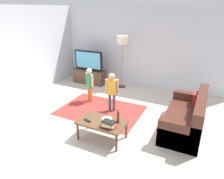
# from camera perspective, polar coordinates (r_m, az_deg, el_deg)

# --- Properties ---
(ground) EXTENTS (7.80, 7.80, 0.00)m
(ground) POSITION_cam_1_polar(r_m,az_deg,el_deg) (5.07, -3.03, -9.12)
(ground) COLOR beige
(wall_back) EXTENTS (6.00, 0.12, 2.70)m
(wall_back) POSITION_cam_1_polar(r_m,az_deg,el_deg) (7.23, 8.60, 11.59)
(wall_back) COLOR silver
(wall_back) RESTS_ON ground
(wall_left) EXTENTS (0.12, 6.00, 2.70)m
(wall_left) POSITION_cam_1_polar(r_m,az_deg,el_deg) (6.51, -27.31, 8.31)
(wall_left) COLOR silver
(wall_left) RESTS_ON ground
(area_rug) EXTENTS (2.20, 1.60, 0.01)m
(area_rug) POSITION_cam_1_polar(r_m,az_deg,el_deg) (5.62, -3.22, -5.81)
(area_rug) COLOR #9E2D28
(area_rug) RESTS_ON ground
(tv_stand) EXTENTS (1.20, 0.44, 0.50)m
(tv_stand) POSITION_cam_1_polar(r_m,az_deg,el_deg) (7.61, -6.33, 3.62)
(tv_stand) COLOR #4C3828
(tv_stand) RESTS_ON ground
(tv) EXTENTS (1.10, 0.28, 0.71)m
(tv) POSITION_cam_1_polar(r_m,az_deg,el_deg) (7.43, -6.61, 8.00)
(tv) COLOR black
(tv) RESTS_ON tv_stand
(couch) EXTENTS (0.80, 1.80, 0.86)m
(couch) POSITION_cam_1_polar(r_m,az_deg,el_deg) (4.95, 20.50, -7.59)
(couch) COLOR #472319
(couch) RESTS_ON ground
(floor_lamp) EXTENTS (0.36, 0.36, 1.78)m
(floor_lamp) POSITION_cam_1_polar(r_m,az_deg,el_deg) (6.87, 2.93, 12.91)
(floor_lamp) COLOR #262626
(floor_lamp) RESTS_ON ground
(child_near_tv) EXTENTS (0.32, 0.20, 1.02)m
(child_near_tv) POSITION_cam_1_polar(r_m,az_deg,el_deg) (5.96, -6.30, 2.17)
(child_near_tv) COLOR orange
(child_near_tv) RESTS_ON ground
(child_center) EXTENTS (0.35, 0.18, 1.07)m
(child_center) POSITION_cam_1_polar(r_m,az_deg,el_deg) (5.33, -0.03, 0.23)
(child_center) COLOR #4C4C59
(child_center) RESTS_ON ground
(coffee_table) EXTENTS (1.00, 0.60, 0.42)m
(coffee_table) POSITION_cam_1_polar(r_m,az_deg,el_deg) (4.31, -2.82, -9.45)
(coffee_table) COLOR #513823
(coffee_table) RESTS_ON ground
(book_stack) EXTENTS (0.29, 0.22, 0.13)m
(book_stack) POSITION_cam_1_polar(r_m,az_deg,el_deg) (4.07, -0.96, -9.58)
(book_stack) COLOR red
(book_stack) RESTS_ON coffee_table
(bottle) EXTENTS (0.06, 0.06, 0.31)m
(bottle) POSITION_cam_1_polar(r_m,az_deg,el_deg) (4.17, 1.70, -7.73)
(bottle) COLOR #4C3319
(bottle) RESTS_ON coffee_table
(tv_remote) EXTENTS (0.18, 0.09, 0.02)m
(tv_remote) POSITION_cam_1_polar(r_m,az_deg,el_deg) (4.32, -6.91, -8.62)
(tv_remote) COLOR black
(tv_remote) RESTS_ON coffee_table
(plate) EXTENTS (0.22, 0.22, 0.02)m
(plate) POSITION_cam_1_polar(r_m,az_deg,el_deg) (4.35, -1.48, -8.24)
(plate) COLOR white
(plate) RESTS_ON coffee_table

